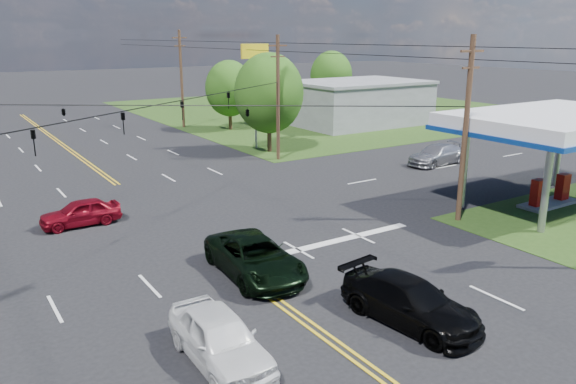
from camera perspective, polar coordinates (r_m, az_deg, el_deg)
ground at (r=30.96m, az=-12.71°, el=-2.52°), size 280.00×280.00×0.00m
grass_ne at (r=75.34m, az=4.03°, el=8.40°), size 46.00×48.00×0.03m
stop_bar at (r=26.48m, az=3.77°, el=-5.29°), size 10.00×0.50×0.02m
retail_ne at (r=62.64m, az=7.00°, el=8.88°), size 14.00×10.00×4.40m
gas_canopy at (r=34.64m, az=25.82°, el=6.24°), size 12.20×8.20×5.35m
pole_se at (r=29.93m, az=17.60°, el=6.21°), size 1.60×0.28×9.50m
pole_ne at (r=43.55m, az=-1.03°, el=9.67°), size 1.60×0.28×9.50m
pole_right_far at (r=60.44m, az=-10.77°, el=11.31°), size 1.60×0.28×10.00m
span_wire_signals at (r=29.69m, az=-13.41°, el=8.55°), size 26.00×18.00×1.13m
power_lines at (r=27.62m, az=-12.30°, el=13.55°), size 26.04×100.00×0.64m
tree_right_a at (r=46.62m, az=-1.94°, el=10.00°), size 5.70×5.70×8.18m
tree_right_b at (r=58.34m, az=-5.97°, el=10.42°), size 4.94×4.94×7.09m
tree_far_r at (r=72.71m, az=4.41°, el=11.73°), size 5.32×5.32×7.63m
pickup_dkgreen at (r=22.89m, az=-3.38°, el=-6.62°), size 3.00×5.79×1.56m
suv_black at (r=19.77m, az=12.30°, el=-10.81°), size 2.80×5.45×1.51m
pickup_white at (r=17.30m, az=-6.96°, el=-14.51°), size 1.96×4.67×1.58m
sedan_red at (r=30.67m, az=-20.34°, el=-1.97°), size 4.00×1.63×1.36m
sedan_far at (r=43.93m, az=14.91°, el=3.70°), size 5.38×2.55×1.51m
polesign_ne at (r=48.03m, az=-3.37°, el=12.62°), size 2.43×0.48×8.78m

